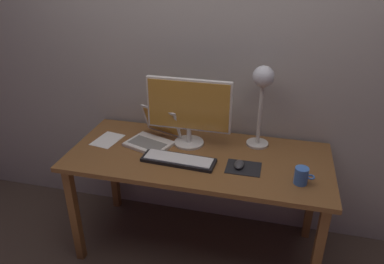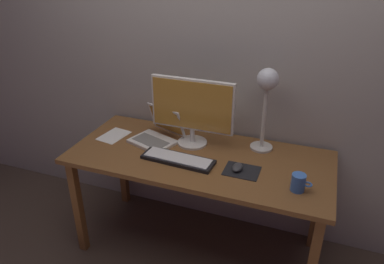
{
  "view_description": "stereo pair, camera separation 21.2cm",
  "coord_description": "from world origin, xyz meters",
  "px_view_note": "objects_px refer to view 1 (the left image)",
  "views": [
    {
      "loc": [
        0.43,
        -1.89,
        1.88
      ],
      "look_at": [
        -0.03,
        -0.05,
        0.92
      ],
      "focal_mm": 34.17,
      "sensor_mm": 36.0,
      "label": 1
    },
    {
      "loc": [
        0.63,
        -1.83,
        1.88
      ],
      "look_at": [
        -0.03,
        -0.05,
        0.92
      ],
      "focal_mm": 34.17,
      "sensor_mm": 36.0,
      "label": 2
    }
  ],
  "objects_px": {
    "monitor": "(189,109)",
    "mouse": "(239,164)",
    "desk_lamp": "(262,88)",
    "coffee_mug": "(301,176)",
    "laptop": "(155,133)",
    "keyboard_main": "(179,160)"
  },
  "relations": [
    {
      "from": "monitor",
      "to": "mouse",
      "type": "bearing_deg",
      "value": -30.72
    },
    {
      "from": "monitor",
      "to": "mouse",
      "type": "relative_size",
      "value": 5.57
    },
    {
      "from": "coffee_mug",
      "to": "mouse",
      "type": "bearing_deg",
      "value": 167.0
    },
    {
      "from": "coffee_mug",
      "to": "desk_lamp",
      "type": "bearing_deg",
      "value": 124.55
    },
    {
      "from": "monitor",
      "to": "keyboard_main",
      "type": "xyz_separation_m",
      "value": [
        -0.0,
        -0.23,
        -0.24
      ]
    },
    {
      "from": "keyboard_main",
      "to": "mouse",
      "type": "height_order",
      "value": "mouse"
    },
    {
      "from": "monitor",
      "to": "coffee_mug",
      "type": "xyz_separation_m",
      "value": [
        0.7,
        -0.29,
        -0.2
      ]
    },
    {
      "from": "desk_lamp",
      "to": "coffee_mug",
      "type": "distance_m",
      "value": 0.58
    },
    {
      "from": "monitor",
      "to": "coffee_mug",
      "type": "relative_size",
      "value": 4.9
    },
    {
      "from": "desk_lamp",
      "to": "coffee_mug",
      "type": "relative_size",
      "value": 4.8
    },
    {
      "from": "monitor",
      "to": "mouse",
      "type": "distance_m",
      "value": 0.47
    },
    {
      "from": "laptop",
      "to": "monitor",
      "type": "bearing_deg",
      "value": 5.71
    },
    {
      "from": "monitor",
      "to": "laptop",
      "type": "bearing_deg",
      "value": -174.29
    },
    {
      "from": "monitor",
      "to": "desk_lamp",
      "type": "height_order",
      "value": "desk_lamp"
    },
    {
      "from": "keyboard_main",
      "to": "mouse",
      "type": "relative_size",
      "value": 4.66
    },
    {
      "from": "monitor",
      "to": "desk_lamp",
      "type": "bearing_deg",
      "value": 12.38
    },
    {
      "from": "keyboard_main",
      "to": "monitor",
      "type": "bearing_deg",
      "value": 88.88
    },
    {
      "from": "keyboard_main",
      "to": "laptop",
      "type": "relative_size",
      "value": 1.27
    },
    {
      "from": "mouse",
      "to": "desk_lamp",
      "type": "bearing_deg",
      "value": 75.38
    },
    {
      "from": "mouse",
      "to": "coffee_mug",
      "type": "distance_m",
      "value": 0.35
    },
    {
      "from": "desk_lamp",
      "to": "mouse",
      "type": "relative_size",
      "value": 5.46
    },
    {
      "from": "monitor",
      "to": "laptop",
      "type": "distance_m",
      "value": 0.29
    }
  ]
}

